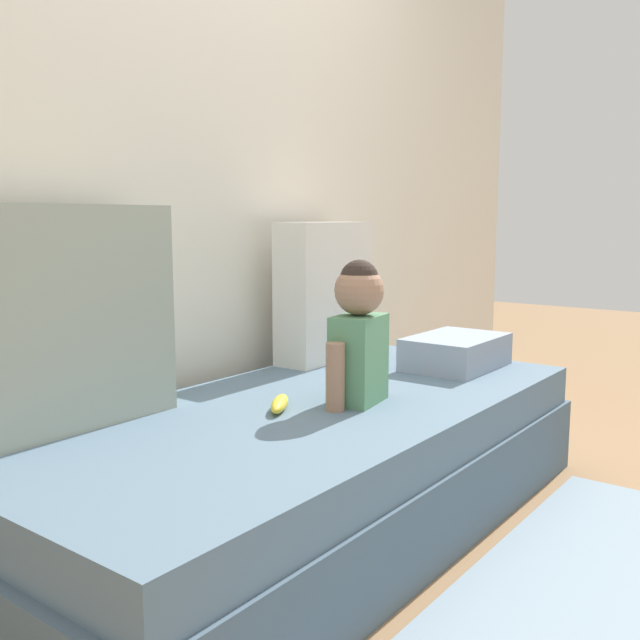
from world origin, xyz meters
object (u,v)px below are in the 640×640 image
object	(u,v)px
folded_blanket	(456,352)
couch	(310,466)
throw_pillow_left	(71,317)
throw_pillow_right	(325,292)
banana	(280,404)
toddler	(359,331)

from	to	relation	value
folded_blanket	couch	bearing A→B (deg)	171.09
throw_pillow_left	folded_blanket	size ratio (longest dim) A/B	1.48
couch	throw_pillow_right	size ratio (longest dim) A/B	3.77
banana	throw_pillow_right	bearing A→B (deg)	26.87
throw_pillow_right	folded_blanket	world-z (taller)	throw_pillow_right
couch	throw_pillow_left	xyz separation A→B (m)	(-0.56, 0.37, 0.50)
throw_pillow_right	banana	xyz separation A→B (m)	(-0.68, -0.34, -0.25)
toddler	banana	world-z (taller)	toddler
throw_pillow_right	toddler	world-z (taller)	throw_pillow_right
banana	folded_blanket	world-z (taller)	folded_blanket
toddler	couch	bearing A→B (deg)	133.45
toddler	folded_blanket	bearing A→B (deg)	-0.74
throw_pillow_left	banana	world-z (taller)	throw_pillow_left
couch	throw_pillow_left	world-z (taller)	throw_pillow_left
throw_pillow_right	folded_blanket	bearing A→B (deg)	-69.51
couch	banana	bearing A→B (deg)	168.64
throw_pillow_left	banana	bearing A→B (deg)	-37.37
couch	folded_blanket	world-z (taller)	folded_blanket
throw_pillow_left	folded_blanket	distance (m)	1.41
toddler	folded_blanket	distance (m)	0.66
throw_pillow_left	toddler	world-z (taller)	throw_pillow_left
throw_pillow_right	toddler	distance (m)	0.66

